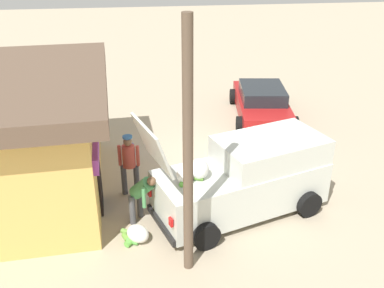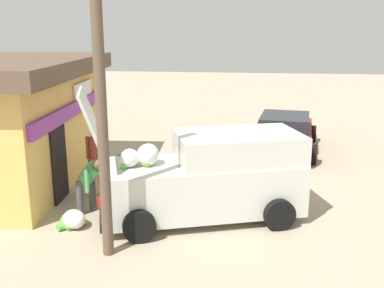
{
  "view_description": "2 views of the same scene",
  "coord_description": "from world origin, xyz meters",
  "px_view_note": "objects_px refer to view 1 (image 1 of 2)",
  "views": [
    {
      "loc": [
        -11.69,
        2.31,
        6.53
      ],
      "look_at": [
        -0.59,
        0.87,
        0.96
      ],
      "focal_mm": 40.8,
      "sensor_mm": 36.0,
      "label": 1
    },
    {
      "loc": [
        -11.9,
        -1.03,
        4.11
      ],
      "look_at": [
        0.2,
        0.47,
        0.93
      ],
      "focal_mm": 42.22,
      "sensor_mm": 36.0,
      "label": 2
    }
  ],
  "objects_px": {
    "vendor_standing": "(129,161)",
    "unloaded_banana_pile": "(137,234)",
    "customer_bending": "(141,194)",
    "storefront_bar": "(25,136)",
    "parked_sedan": "(262,103)",
    "delivery_van": "(246,178)",
    "paint_bucket": "(130,149)"
  },
  "relations": [
    {
      "from": "delivery_van",
      "to": "customer_bending",
      "type": "bearing_deg",
      "value": 94.5
    },
    {
      "from": "storefront_bar",
      "to": "vendor_standing",
      "type": "distance_m",
      "value": 2.73
    },
    {
      "from": "unloaded_banana_pile",
      "to": "paint_bucket",
      "type": "xyz_separation_m",
      "value": [
        4.35,
        0.14,
        0.01
      ]
    },
    {
      "from": "parked_sedan",
      "to": "storefront_bar",
      "type": "bearing_deg",
      "value": 120.58
    },
    {
      "from": "delivery_van",
      "to": "paint_bucket",
      "type": "relative_size",
      "value": 13.6
    },
    {
      "from": "vendor_standing",
      "to": "unloaded_banana_pile",
      "type": "distance_m",
      "value": 2.19
    },
    {
      "from": "parked_sedan",
      "to": "customer_bending",
      "type": "xyz_separation_m",
      "value": [
        -6.13,
        4.69,
        0.25
      ]
    },
    {
      "from": "vendor_standing",
      "to": "unloaded_banana_pile",
      "type": "relative_size",
      "value": 2.26
    },
    {
      "from": "customer_bending",
      "to": "paint_bucket",
      "type": "bearing_deg",
      "value": 4.82
    },
    {
      "from": "parked_sedan",
      "to": "paint_bucket",
      "type": "xyz_separation_m",
      "value": [
        -2.49,
        4.99,
        -0.39
      ]
    },
    {
      "from": "customer_bending",
      "to": "storefront_bar",
      "type": "bearing_deg",
      "value": 60.21
    },
    {
      "from": "storefront_bar",
      "to": "parked_sedan",
      "type": "height_order",
      "value": "storefront_bar"
    },
    {
      "from": "delivery_van",
      "to": "unloaded_banana_pile",
      "type": "distance_m",
      "value": 3.03
    },
    {
      "from": "paint_bucket",
      "to": "delivery_van",
      "type": "bearing_deg",
      "value": -139.61
    },
    {
      "from": "storefront_bar",
      "to": "vendor_standing",
      "type": "xyz_separation_m",
      "value": [
        -0.34,
        -2.61,
        -0.73
      ]
    },
    {
      "from": "storefront_bar",
      "to": "vendor_standing",
      "type": "height_order",
      "value": "storefront_bar"
    },
    {
      "from": "delivery_van",
      "to": "vendor_standing",
      "type": "height_order",
      "value": "delivery_van"
    },
    {
      "from": "delivery_van",
      "to": "vendor_standing",
      "type": "distance_m",
      "value": 3.11
    },
    {
      "from": "unloaded_banana_pile",
      "to": "vendor_standing",
      "type": "bearing_deg",
      "value": 3.3
    },
    {
      "from": "storefront_bar",
      "to": "parked_sedan",
      "type": "bearing_deg",
      "value": -59.42
    },
    {
      "from": "storefront_bar",
      "to": "paint_bucket",
      "type": "bearing_deg",
      "value": -52.44
    },
    {
      "from": "vendor_standing",
      "to": "unloaded_banana_pile",
      "type": "height_order",
      "value": "vendor_standing"
    },
    {
      "from": "delivery_van",
      "to": "vendor_standing",
      "type": "relative_size",
      "value": 2.81
    },
    {
      "from": "storefront_bar",
      "to": "delivery_van",
      "type": "distance_m",
      "value": 5.76
    },
    {
      "from": "parked_sedan",
      "to": "vendor_standing",
      "type": "bearing_deg",
      "value": 134.11
    },
    {
      "from": "vendor_standing",
      "to": "customer_bending",
      "type": "xyz_separation_m",
      "value": [
        -1.32,
        -0.28,
        -0.18
      ]
    },
    {
      "from": "storefront_bar",
      "to": "paint_bucket",
      "type": "height_order",
      "value": "storefront_bar"
    },
    {
      "from": "delivery_van",
      "to": "customer_bending",
      "type": "distance_m",
      "value": 2.63
    },
    {
      "from": "customer_bending",
      "to": "unloaded_banana_pile",
      "type": "xyz_separation_m",
      "value": [
        -0.7,
        0.17,
        -0.66
      ]
    },
    {
      "from": "storefront_bar",
      "to": "parked_sedan",
      "type": "distance_m",
      "value": 8.88
    },
    {
      "from": "customer_bending",
      "to": "parked_sedan",
      "type": "bearing_deg",
      "value": -37.37
    },
    {
      "from": "unloaded_banana_pile",
      "to": "paint_bucket",
      "type": "relative_size",
      "value": 2.13
    }
  ]
}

